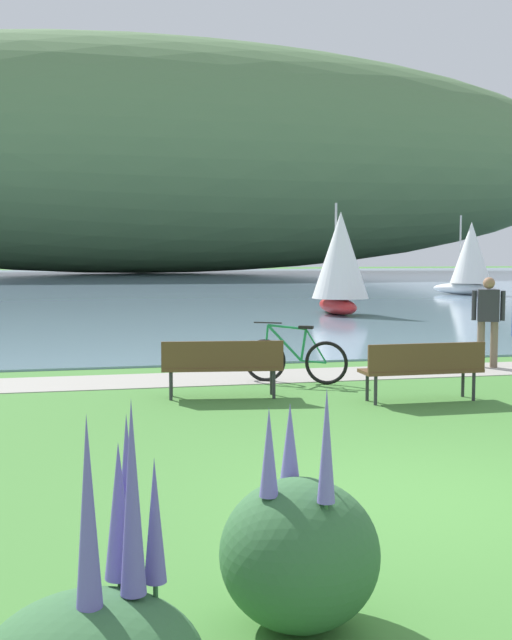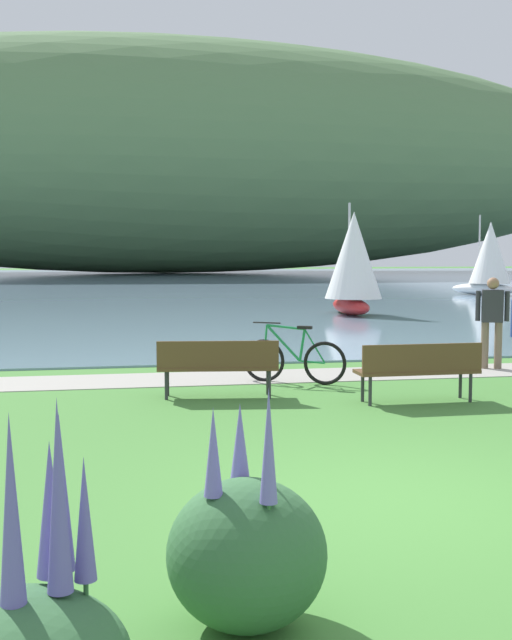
# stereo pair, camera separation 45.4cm
# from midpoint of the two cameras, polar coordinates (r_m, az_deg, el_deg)

# --- Properties ---
(ground_plane) EXTENTS (200.00, 200.00, 0.00)m
(ground_plane) POSITION_cam_midpoint_polar(r_m,az_deg,el_deg) (7.27, 10.46, -12.68)
(ground_plane) COLOR #478438
(bay_water) EXTENTS (180.00, 80.00, 0.04)m
(bay_water) POSITION_cam_midpoint_polar(r_m,az_deg,el_deg) (55.08, -9.45, 2.63)
(bay_water) COLOR #7A99B2
(bay_water) RESTS_ON ground
(distant_hillside) EXTENTS (97.13, 28.00, 22.70)m
(distant_hillside) POSITION_cam_midpoint_polar(r_m,az_deg,el_deg) (80.10, -8.46, 11.50)
(distant_hillside) COLOR #567A4C
(distant_hillside) RESTS_ON bay_water
(shoreline_path) EXTENTS (60.00, 1.50, 0.01)m
(shoreline_path) POSITION_cam_midpoint_polar(r_m,az_deg,el_deg) (13.87, -0.87, -4.11)
(shoreline_path) COLOR #A39E93
(shoreline_path) RESTS_ON ground
(park_bench_near_camera) EXTENTS (1.80, 0.49, 0.88)m
(park_bench_near_camera) POSITION_cam_midpoint_polar(r_m,az_deg,el_deg) (11.76, 10.84, -3.30)
(park_bench_near_camera) COLOR brown
(park_bench_near_camera) RESTS_ON ground
(park_bench_further_along) EXTENTS (1.85, 0.70, 0.88)m
(park_bench_further_along) POSITION_cam_midpoint_polar(r_m,az_deg,el_deg) (11.85, -3.54, -3.16)
(park_bench_further_along) COLOR brown
(park_bench_further_along) RESTS_ON ground
(bicycle_leaning_near_bench) EXTENTS (1.59, 0.89, 1.01)m
(bicycle_leaning_near_bench) POSITION_cam_midpoint_polar(r_m,az_deg,el_deg) (13.21, 1.84, -2.85)
(bicycle_leaning_near_bench) COLOR black
(bicycle_leaning_near_bench) RESTS_ON ground
(person_at_shoreline) EXTENTS (0.57, 0.35, 1.71)m
(person_at_shoreline) POSITION_cam_midpoint_polar(r_m,az_deg,el_deg) (15.42, 15.53, 0.26)
(person_at_shoreline) COLOR #72604C
(person_at_shoreline) RESTS_ON ground
(echium_bush_mid_cluster) EXTENTS (0.94, 0.94, 1.46)m
(echium_bush_mid_cluster) POSITION_cam_midpoint_polar(r_m,az_deg,el_deg) (4.79, 0.31, -16.29)
(echium_bush_mid_cluster) COLOR #386B3D
(echium_bush_mid_cluster) RESTS_ON ground
(sailboat_nearest_to_shore) EXTENTS (1.96, 3.26, 3.81)m
(sailboat_nearest_to_shore) POSITION_cam_midpoint_polar(r_m,az_deg,el_deg) (27.01, 5.58, 4.17)
(sailboat_nearest_to_shore) COLOR #B22323
(sailboat_nearest_to_shore) RESTS_ON bay_water
(sailboat_mid_bay) EXTENTS (2.99, 3.25, 3.94)m
(sailboat_mid_bay) POSITION_cam_midpoint_polar(r_m,az_deg,el_deg) (40.58, 14.82, 4.37)
(sailboat_mid_bay) COLOR white
(sailboat_mid_bay) RESTS_ON bay_water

